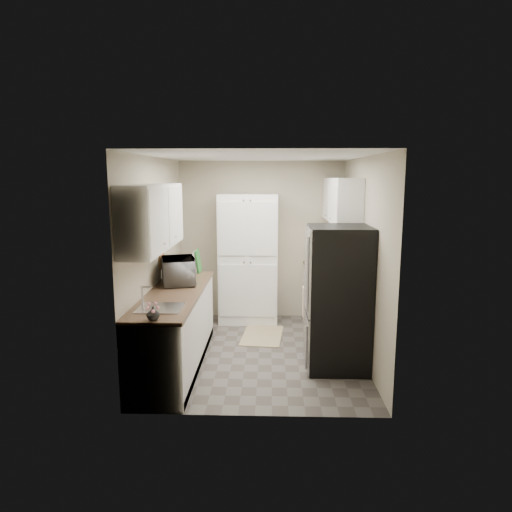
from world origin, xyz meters
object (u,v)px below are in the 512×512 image
(pantry_cabinet, at_px, (248,259))
(microwave, at_px, (179,271))
(electric_range, at_px, (331,309))
(wine_bottle, at_px, (178,266))
(refrigerator, at_px, (338,298))
(toaster_oven, at_px, (332,258))

(pantry_cabinet, relative_size, microwave, 3.41)
(electric_range, distance_m, wine_bottle, 2.17)
(microwave, relative_size, wine_bottle, 2.15)
(refrigerator, relative_size, microwave, 2.90)
(pantry_cabinet, bearing_deg, refrigerator, -56.54)
(microwave, bearing_deg, pantry_cabinet, -47.54)
(wine_bottle, bearing_deg, toaster_oven, 21.09)
(refrigerator, height_order, toaster_oven, refrigerator)
(microwave, bearing_deg, toaster_oven, -74.83)
(microwave, height_order, wine_bottle, microwave)
(electric_range, xyz_separation_m, refrigerator, (-0.03, -0.80, 0.37))
(pantry_cabinet, bearing_deg, toaster_oven, -2.63)
(microwave, xyz_separation_m, wine_bottle, (-0.10, 0.41, -0.03))
(toaster_oven, bearing_deg, refrigerator, -100.81)
(toaster_oven, bearing_deg, microwave, -154.70)
(refrigerator, distance_m, microwave, 2.01)
(pantry_cabinet, xyz_separation_m, electric_range, (1.17, -0.93, -0.52))
(microwave, bearing_deg, wine_bottle, -2.73)
(electric_range, xyz_separation_m, toaster_oven, (0.12, 0.87, 0.56))
(electric_range, bearing_deg, refrigerator, -92.48)
(electric_range, distance_m, toaster_oven, 1.04)
(refrigerator, bearing_deg, electric_range, 87.52)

